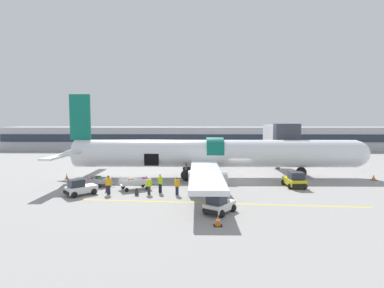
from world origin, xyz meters
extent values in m
plane|color=gray|center=(0.00, 0.00, 0.00)|extent=(500.00, 500.00, 0.00)
cube|color=yellow|center=(-3.20, -9.84, 0.00)|extent=(24.31, 2.30, 0.01)
cube|color=#B2B2B7|center=(0.00, 38.74, 2.72)|extent=(102.99, 9.72, 5.43)
cube|color=#232D3D|center=(0.00, 33.83, 2.99)|extent=(100.93, 0.16, 1.74)
cylinder|color=#4C4C51|center=(6.54, 8.20, 1.94)|extent=(0.60, 0.60, 3.89)
cube|color=silver|center=(6.54, 8.20, 5.09)|extent=(2.40, 9.06, 2.40)
cube|color=#333842|center=(6.54, 4.27, 5.09)|extent=(3.12, 1.60, 2.88)
cylinder|color=white|center=(-2.84, 2.01, 2.91)|extent=(34.11, 3.32, 3.32)
sphere|color=white|center=(14.21, 2.01, 2.91)|extent=(3.16, 3.16, 3.16)
cone|color=white|center=(-19.89, 2.01, 2.91)|extent=(3.82, 3.06, 3.06)
cylinder|color=#0F6B56|center=(-2.84, 1.98, 3.21)|extent=(2.05, 3.33, 3.33)
cube|color=#0F6B56|center=(-19.27, 2.01, 7.33)|extent=(2.49, 0.28, 5.52)
cube|color=white|center=(-19.18, -2.53, 3.24)|extent=(1.19, 9.07, 0.20)
cube|color=white|center=(-19.18, 6.54, 3.24)|extent=(1.19, 9.07, 0.20)
cube|color=white|center=(-4.20, -6.59, 2.00)|extent=(2.82, 16.20, 0.40)
cube|color=white|center=(-4.20, 10.61, 2.00)|extent=(2.82, 16.20, 0.40)
cylinder|color=#B2B7BF|center=(-4.00, -6.46, 1.12)|extent=(3.62, 2.17, 2.17)
cylinder|color=#B2B7BF|center=(-4.00, 10.47, 1.12)|extent=(3.62, 2.17, 2.17)
cube|color=black|center=(-10.34, 0.37, 2.33)|extent=(1.70, 0.12, 1.40)
cylinder|color=#56565B|center=(7.73, 2.01, 1.36)|extent=(0.22, 0.22, 1.45)
sphere|color=black|center=(7.73, 2.01, 0.63)|extent=(1.26, 1.26, 1.26)
cylinder|color=#56565B|center=(-6.25, -0.35, 1.36)|extent=(0.22, 0.22, 1.45)
sphere|color=black|center=(-6.25, -0.35, 0.63)|extent=(1.26, 1.26, 1.26)
cylinder|color=#56565B|center=(-6.25, 4.37, 1.36)|extent=(0.22, 0.22, 1.45)
sphere|color=black|center=(-6.25, 4.37, 0.63)|extent=(1.26, 1.26, 1.26)
cube|color=white|center=(-15.72, -7.17, 0.54)|extent=(2.88, 2.81, 0.60)
cube|color=#232833|center=(-16.07, -7.49, 1.18)|extent=(1.66, 1.66, 0.69)
cube|color=black|center=(-16.75, -8.12, 0.42)|extent=(0.91, 0.97, 0.30)
sphere|color=black|center=(-16.83, -7.33, 0.28)|extent=(0.56, 0.56, 0.56)
sphere|color=black|center=(-15.96, -8.26, 0.28)|extent=(0.56, 0.56, 0.56)
sphere|color=black|center=(-15.48, -6.08, 0.28)|extent=(0.56, 0.56, 0.56)
sphere|color=black|center=(-14.62, -7.02, 0.28)|extent=(0.56, 0.56, 0.56)
cube|color=yellow|center=(5.14, -3.34, 0.57)|extent=(1.73, 3.00, 0.66)
cube|color=#232833|center=(5.16, -3.85, 1.27)|extent=(1.42, 1.38, 0.73)
cube|color=black|center=(5.20, -4.85, 0.44)|extent=(1.45, 0.18, 0.33)
sphere|color=black|center=(4.42, -4.36, 0.28)|extent=(0.56, 0.56, 0.56)
sphere|color=black|center=(5.94, -4.30, 0.28)|extent=(0.56, 0.56, 0.56)
sphere|color=black|center=(4.34, -2.37, 0.28)|extent=(0.56, 0.56, 0.56)
sphere|color=black|center=(5.86, -2.31, 0.28)|extent=(0.56, 0.56, 0.56)
cube|color=silver|center=(-3.31, -12.42, 0.52)|extent=(2.58, 2.87, 0.57)
cube|color=#232833|center=(-3.56, -12.79, 1.13)|extent=(1.61, 1.61, 0.66)
cube|color=black|center=(-4.07, -13.51, 0.41)|extent=(1.07, 0.80, 0.28)
sphere|color=black|center=(-4.34, -12.76, 0.28)|extent=(0.56, 0.56, 0.56)
sphere|color=black|center=(-3.27, -13.50, 0.28)|extent=(0.56, 0.56, 0.56)
sphere|color=black|center=(-3.34, -11.34, 0.28)|extent=(0.56, 0.56, 0.56)
sphere|color=black|center=(-2.28, -12.08, 0.28)|extent=(0.56, 0.56, 0.56)
cube|color=yellow|center=(-4.48, -1.82, 0.56)|extent=(1.94, 2.70, 0.64)
cube|color=#232833|center=(-4.39, -1.40, 1.24)|extent=(1.44, 1.34, 0.72)
cube|color=black|center=(-4.20, -0.58, 0.43)|extent=(1.29, 0.40, 0.32)
sphere|color=black|center=(-3.63, -1.16, 0.28)|extent=(0.56, 0.56, 0.56)
sphere|color=black|center=(-4.96, -0.86, 0.28)|extent=(0.56, 0.56, 0.56)
sphere|color=black|center=(-4.00, -2.78, 0.28)|extent=(0.56, 0.56, 0.56)
sphere|color=black|center=(-5.33, -2.48, 0.28)|extent=(0.56, 0.56, 0.56)
cube|color=silver|center=(-11.23, -4.77, 0.58)|extent=(3.33, 2.69, 0.05)
cube|color=silver|center=(-9.93, -4.10, 0.84)|extent=(0.74, 1.35, 0.48)
cube|color=silver|center=(-10.90, -5.41, 0.84)|extent=(2.62, 1.40, 0.48)
cube|color=silver|center=(-11.56, -4.14, 0.84)|extent=(2.62, 1.40, 0.48)
cube|color=#333338|center=(-9.51, -3.88, 0.33)|extent=(0.84, 0.49, 0.06)
sphere|color=black|center=(-9.96, -4.95, 0.20)|extent=(0.40, 0.40, 0.40)
sphere|color=black|center=(-10.65, -3.63, 0.20)|extent=(0.40, 0.40, 0.40)
sphere|color=black|center=(-11.81, -5.91, 0.20)|extent=(0.40, 0.40, 0.40)
sphere|color=black|center=(-12.50, -4.59, 0.20)|extent=(0.40, 0.40, 0.40)
cube|color=olive|center=(-11.54, -5.15, 0.89)|extent=(0.53, 0.46, 0.56)
cube|color=#721951|center=(-10.38, -4.24, 0.86)|extent=(0.43, 0.30, 0.52)
cube|color=#999BA0|center=(-15.74, -3.13, 0.45)|extent=(3.24, 2.48, 0.05)
cube|color=#999BA0|center=(-14.42, -3.59, 0.66)|extent=(0.59, 1.57, 0.38)
cube|color=#999BA0|center=(-16.00, -3.88, 0.66)|extent=(2.67, 0.97, 0.38)
cube|color=#999BA0|center=(-15.49, -2.39, 0.66)|extent=(2.67, 0.97, 0.38)
cube|color=#333338|center=(-13.97, -3.75, 0.26)|extent=(0.88, 0.37, 0.06)
sphere|color=black|center=(-15.07, -4.24, 0.20)|extent=(0.40, 0.40, 0.40)
sphere|color=black|center=(-14.53, -2.69, 0.20)|extent=(0.40, 0.40, 0.40)
sphere|color=black|center=(-16.96, -3.58, 0.20)|extent=(0.40, 0.40, 0.40)
sphere|color=black|center=(-16.42, -2.03, 0.20)|extent=(0.40, 0.40, 0.40)
cube|color=#4C1E1E|center=(-16.61, -2.59, 0.62)|extent=(0.52, 0.34, 0.29)
cube|color=#4C1E1E|center=(-15.27, -3.45, 0.67)|extent=(0.43, 0.36, 0.39)
cube|color=#14472D|center=(-15.55, -3.00, 0.76)|extent=(0.59, 0.40, 0.58)
cylinder|color=#2D2D33|center=(-9.50, -6.83, 0.38)|extent=(0.29, 0.29, 0.77)
cylinder|color=#B7E019|center=(-9.50, -6.83, 1.07)|extent=(0.37, 0.37, 0.60)
sphere|color=beige|center=(-9.50, -6.83, 1.48)|extent=(0.21, 0.21, 0.21)
cylinder|color=#B7E019|center=(-9.71, -6.83, 1.00)|extent=(0.12, 0.12, 0.56)
cylinder|color=#B7E019|center=(-9.28, -6.84, 1.00)|extent=(0.12, 0.12, 0.56)
cylinder|color=#1E2338|center=(-13.28, -6.88, 0.43)|extent=(0.35, 0.35, 0.86)
cylinder|color=orange|center=(-13.28, -6.88, 1.20)|extent=(0.45, 0.45, 0.68)
sphere|color=brown|center=(-13.28, -6.88, 1.66)|extent=(0.24, 0.24, 0.24)
cylinder|color=orange|center=(-13.04, -6.91, 1.13)|extent=(0.14, 0.14, 0.63)
cylinder|color=orange|center=(-13.52, -6.85, 1.13)|extent=(0.14, 0.14, 0.63)
cylinder|color=#1E2338|center=(-6.85, -7.01, 0.40)|extent=(0.39, 0.39, 0.80)
cylinder|color=orange|center=(-6.85, -7.01, 1.12)|extent=(0.51, 0.51, 0.63)
sphere|color=brown|center=(-6.85, -7.01, 1.55)|extent=(0.22, 0.22, 0.22)
cylinder|color=orange|center=(-7.05, -6.91, 1.05)|extent=(0.16, 0.16, 0.58)
cylinder|color=orange|center=(-6.65, -7.11, 1.05)|extent=(0.16, 0.16, 0.58)
cylinder|color=black|center=(-8.53, -6.10, 0.44)|extent=(0.45, 0.45, 0.88)
cylinder|color=#B7E019|center=(-8.53, -6.10, 1.22)|extent=(0.57, 0.57, 0.69)
sphere|color=beige|center=(-8.53, -6.10, 1.69)|extent=(0.24, 0.24, 0.24)
cylinder|color=#B7E019|center=(-8.39, -6.29, 1.15)|extent=(0.18, 0.18, 0.63)
cylinder|color=#B7E019|center=(-8.67, -5.90, 1.15)|extent=(0.18, 0.18, 0.63)
cube|color=#4C1E1E|center=(-13.69, -5.77, 0.34)|extent=(0.48, 0.45, 0.68)
cube|color=black|center=(-13.69, -5.77, 0.74)|extent=(0.23, 0.16, 0.12)
cube|color=#2D2D33|center=(-10.57, -7.21, 0.26)|extent=(0.35, 0.23, 0.53)
cube|color=black|center=(-10.57, -7.21, 0.59)|extent=(0.21, 0.05, 0.12)
cube|color=black|center=(15.59, 0.44, 0.01)|extent=(0.64, 0.64, 0.03)
cone|color=orange|center=(15.59, 0.44, 0.30)|extent=(0.48, 0.48, 0.60)
cylinder|color=white|center=(15.59, 0.44, 0.33)|extent=(0.28, 0.28, 0.07)
cube|color=black|center=(-3.63, -15.22, 0.01)|extent=(0.57, 0.57, 0.03)
cone|color=orange|center=(-3.63, -15.22, 0.37)|extent=(0.42, 0.42, 0.73)
cylinder|color=white|center=(-3.63, -15.22, 0.40)|extent=(0.25, 0.25, 0.09)
cube|color=black|center=(-2.58, -6.15, 0.01)|extent=(0.52, 0.52, 0.03)
cone|color=orange|center=(-2.58, -6.15, 0.36)|extent=(0.39, 0.39, 0.73)
cylinder|color=white|center=(-2.58, -6.15, 0.40)|extent=(0.22, 0.22, 0.09)
cube|color=black|center=(-20.47, 0.51, 0.01)|extent=(0.45, 0.45, 0.03)
cone|color=orange|center=(-20.47, 0.51, 0.34)|extent=(0.33, 0.33, 0.68)
cylinder|color=white|center=(-20.47, 0.51, 0.37)|extent=(0.19, 0.19, 0.08)
camera|label=1|loc=(-5.00, -34.33, 6.82)|focal=28.00mm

